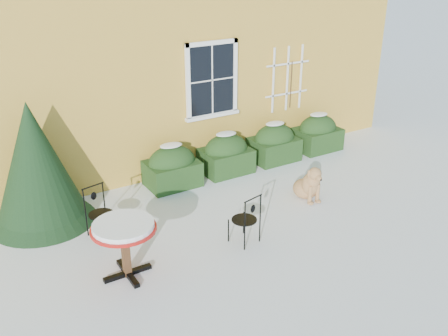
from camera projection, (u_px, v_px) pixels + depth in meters
ground at (255, 236)px, 8.52m from camera, size 80.00×80.00×0.00m
house at (101, 4)px, 12.68m from camera, size 12.40×8.40×6.40m
hedge_row at (251, 149)px, 11.13m from camera, size 4.95×0.80×0.91m
evergreen_shrub at (37, 176)px, 8.64m from camera, size 1.84×1.84×2.23m
bistro_table at (124, 232)px, 7.21m from camera, size 0.96×0.96×0.89m
patio_chair_near at (246, 219)px, 8.17m from camera, size 0.47×0.47×0.89m
patio_chair_far at (100, 212)px, 8.39m from camera, size 0.47×0.47×0.89m
dog at (309, 185)px, 9.66m from camera, size 0.53×0.82×0.75m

